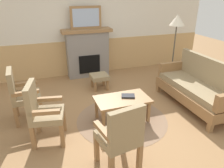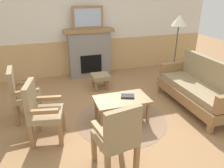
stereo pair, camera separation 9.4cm
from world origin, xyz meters
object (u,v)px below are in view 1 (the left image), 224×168
(fireplace, at_px, (88,53))
(floor_lamp_by_couch, at_px, (177,25))
(armchair_near_fireplace, at_px, (21,93))
(framed_picture, at_px, (86,18))
(couch, at_px, (197,88))
(book_on_table, at_px, (128,96))
(coffee_table, at_px, (122,101))
(armchair_front_left, at_px, (121,135))
(footstool, at_px, (99,78))
(armchair_by_window_left, at_px, (42,110))

(fireplace, height_order, floor_lamp_by_couch, floor_lamp_by_couch)
(armchair_near_fireplace, distance_m, floor_lamp_by_couch, 3.72)
(framed_picture, height_order, couch, framed_picture)
(book_on_table, bearing_deg, fireplace, 94.01)
(couch, height_order, book_on_table, couch)
(coffee_table, relative_size, armchair_near_fireplace, 0.98)
(coffee_table, bearing_deg, framed_picture, 91.08)
(couch, distance_m, floor_lamp_by_couch, 1.67)
(framed_picture, distance_m, couch, 3.15)
(framed_picture, height_order, book_on_table, framed_picture)
(couch, height_order, floor_lamp_by_couch, floor_lamp_by_couch)
(coffee_table, bearing_deg, armchair_front_left, -112.89)
(armchair_near_fireplace, bearing_deg, framed_picture, 48.25)
(floor_lamp_by_couch, bearing_deg, footstool, 174.56)
(footstool, distance_m, floor_lamp_by_couch, 2.22)
(framed_picture, height_order, coffee_table, framed_picture)
(book_on_table, relative_size, armchair_near_fireplace, 0.24)
(framed_picture, xyz_separation_m, floor_lamp_by_couch, (1.92, -1.15, -0.11))
(framed_picture, relative_size, floor_lamp_by_couch, 0.48)
(couch, height_order, footstool, couch)
(framed_picture, xyz_separation_m, armchair_by_window_left, (-1.31, -2.56, -1.02))
(footstool, distance_m, armchair_near_fireplace, 1.89)
(footstool, height_order, armchair_by_window_left, armchair_by_window_left)
(coffee_table, relative_size, armchair_by_window_left, 0.98)
(couch, distance_m, book_on_table, 1.49)
(coffee_table, distance_m, book_on_table, 0.14)
(floor_lamp_by_couch, bearing_deg, book_on_table, -144.57)
(fireplace, height_order, armchair_by_window_left, fireplace)
(couch, bearing_deg, coffee_table, -179.81)
(fireplace, distance_m, couch, 2.94)
(footstool, xyz_separation_m, floor_lamp_by_couch, (1.88, -0.18, 1.17))
(armchair_front_left, bearing_deg, armchair_by_window_left, 133.49)
(armchair_by_window_left, distance_m, floor_lamp_by_couch, 3.64)
(footstool, relative_size, armchair_front_left, 0.41)
(framed_picture, relative_size, armchair_near_fireplace, 0.82)
(armchair_by_window_left, height_order, armchair_front_left, same)
(couch, height_order, coffee_table, couch)
(fireplace, relative_size, footstool, 3.25)
(couch, xyz_separation_m, coffee_table, (-1.61, -0.01, -0.01))
(framed_picture, distance_m, coffee_table, 2.69)
(fireplace, height_order, armchair_front_left, fireplace)
(fireplace, xyz_separation_m, coffee_table, (0.05, -2.42, -0.27))
(coffee_table, distance_m, footstool, 1.46)
(coffee_table, relative_size, armchair_front_left, 0.98)
(footstool, bearing_deg, armchair_front_left, -100.17)
(footstool, relative_size, armchair_near_fireplace, 0.41)
(book_on_table, bearing_deg, armchair_by_window_left, -173.52)
(footstool, bearing_deg, fireplace, 92.48)
(footstool, bearing_deg, book_on_table, -84.95)
(footstool, relative_size, armchair_by_window_left, 0.41)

